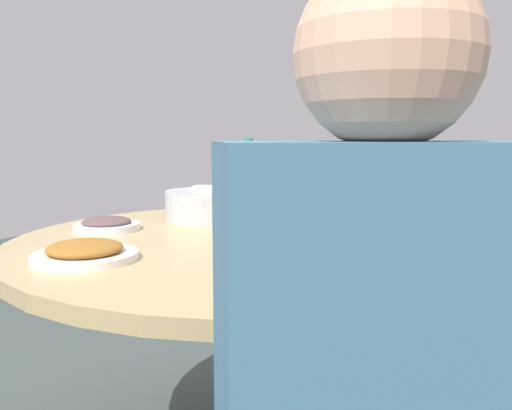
{
  "coord_description": "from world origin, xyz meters",
  "views": [
    {
      "loc": [
        -0.64,
        1.26,
        1.02
      ],
      "look_at": [
        -0.01,
        0.03,
        0.84
      ],
      "focal_mm": 37.19,
      "sensor_mm": 36.0,
      "label": 1
    }
  ],
  "objects_px": {
    "dish_tofu_braise": "(313,213)",
    "dish_stirfry": "(85,252)",
    "round_dining_table": "(257,288)",
    "tea_cup_near": "(453,261)",
    "rice_bowl": "(209,205)",
    "tea_cup_far": "(409,211)",
    "dish_eggplant": "(107,224)",
    "green_bottle": "(249,180)",
    "dish_shrimp": "(356,230)",
    "soup_bowl": "(334,265)",
    "diner_left": "(377,385)"
  },
  "relations": [
    {
      "from": "round_dining_table",
      "to": "tea_cup_far",
      "type": "height_order",
      "value": "tea_cup_far"
    },
    {
      "from": "rice_bowl",
      "to": "round_dining_table",
      "type": "bearing_deg",
      "value": 144.38
    },
    {
      "from": "dish_shrimp",
      "to": "dish_stirfry",
      "type": "distance_m",
      "value": 0.71
    },
    {
      "from": "diner_left",
      "to": "tea_cup_near",
      "type": "bearing_deg",
      "value": -91.35
    },
    {
      "from": "rice_bowl",
      "to": "soup_bowl",
      "type": "distance_m",
      "value": 0.79
    },
    {
      "from": "dish_tofu_braise",
      "to": "diner_left",
      "type": "height_order",
      "value": "diner_left"
    },
    {
      "from": "soup_bowl",
      "to": "dish_stirfry",
      "type": "relative_size",
      "value": 1.17
    },
    {
      "from": "soup_bowl",
      "to": "dish_eggplant",
      "type": "height_order",
      "value": "soup_bowl"
    },
    {
      "from": "dish_tofu_braise",
      "to": "dish_shrimp",
      "type": "xyz_separation_m",
      "value": [
        -0.23,
        0.27,
        0.0
      ]
    },
    {
      "from": "soup_bowl",
      "to": "dish_shrimp",
      "type": "xyz_separation_m",
      "value": [
        0.09,
        -0.44,
        -0.01
      ]
    },
    {
      "from": "tea_cup_near",
      "to": "diner_left",
      "type": "xyz_separation_m",
      "value": [
        0.01,
        0.55,
        -0.02
      ]
    },
    {
      "from": "dish_shrimp",
      "to": "tea_cup_near",
      "type": "relative_size",
      "value": 3.57
    },
    {
      "from": "dish_shrimp",
      "to": "green_bottle",
      "type": "relative_size",
      "value": 0.91
    },
    {
      "from": "round_dining_table",
      "to": "diner_left",
      "type": "height_order",
      "value": "diner_left"
    },
    {
      "from": "rice_bowl",
      "to": "tea_cup_far",
      "type": "relative_size",
      "value": 4.26
    },
    {
      "from": "soup_bowl",
      "to": "dish_tofu_braise",
      "type": "xyz_separation_m",
      "value": [
        0.32,
        -0.72,
        -0.01
      ]
    },
    {
      "from": "rice_bowl",
      "to": "green_bottle",
      "type": "distance_m",
      "value": 0.32
    },
    {
      "from": "round_dining_table",
      "to": "tea_cup_near",
      "type": "relative_size",
      "value": 19.4
    },
    {
      "from": "dish_tofu_braise",
      "to": "dish_shrimp",
      "type": "height_order",
      "value": "dish_shrimp"
    },
    {
      "from": "rice_bowl",
      "to": "dish_stirfry",
      "type": "bearing_deg",
      "value": 95.22
    },
    {
      "from": "tea_cup_far",
      "to": "diner_left",
      "type": "xyz_separation_m",
      "value": [
        -0.2,
        1.19,
        -0.03
      ]
    },
    {
      "from": "dish_tofu_braise",
      "to": "dish_stirfry",
      "type": "height_order",
      "value": "dish_stirfry"
    },
    {
      "from": "tea_cup_near",
      "to": "dish_stirfry",
      "type": "bearing_deg",
      "value": 18.19
    },
    {
      "from": "round_dining_table",
      "to": "dish_shrimp",
      "type": "relative_size",
      "value": 5.43
    },
    {
      "from": "round_dining_table",
      "to": "diner_left",
      "type": "bearing_deg",
      "value": 125.27
    },
    {
      "from": "soup_bowl",
      "to": "diner_left",
      "type": "height_order",
      "value": "diner_left"
    },
    {
      "from": "dish_stirfry",
      "to": "diner_left",
      "type": "distance_m",
      "value": 0.79
    },
    {
      "from": "dish_shrimp",
      "to": "soup_bowl",
      "type": "bearing_deg",
      "value": 100.95
    },
    {
      "from": "soup_bowl",
      "to": "dish_tofu_braise",
      "type": "distance_m",
      "value": 0.78
    },
    {
      "from": "dish_shrimp",
      "to": "dish_stirfry",
      "type": "height_order",
      "value": "dish_stirfry"
    },
    {
      "from": "green_bottle",
      "to": "soup_bowl",
      "type": "bearing_deg",
      "value": 126.78
    },
    {
      "from": "rice_bowl",
      "to": "tea_cup_near",
      "type": "distance_m",
      "value": 0.88
    },
    {
      "from": "tea_cup_near",
      "to": "rice_bowl",
      "type": "bearing_deg",
      "value": -24.6
    },
    {
      "from": "dish_tofu_braise",
      "to": "dish_eggplant",
      "type": "bearing_deg",
      "value": 48.34
    },
    {
      "from": "dish_stirfry",
      "to": "diner_left",
      "type": "xyz_separation_m",
      "value": [
        -0.73,
        0.31,
        -0.01
      ]
    },
    {
      "from": "dish_tofu_braise",
      "to": "tea_cup_far",
      "type": "height_order",
      "value": "tea_cup_far"
    },
    {
      "from": "round_dining_table",
      "to": "rice_bowl",
      "type": "height_order",
      "value": "rice_bowl"
    },
    {
      "from": "round_dining_table",
      "to": "dish_stirfry",
      "type": "distance_m",
      "value": 0.49
    },
    {
      "from": "dish_eggplant",
      "to": "tea_cup_near",
      "type": "height_order",
      "value": "tea_cup_near"
    },
    {
      "from": "rice_bowl",
      "to": "tea_cup_near",
      "type": "xyz_separation_m",
      "value": [
        -0.8,
        0.36,
        -0.02
      ]
    },
    {
      "from": "diner_left",
      "to": "dish_stirfry",
      "type": "bearing_deg",
      "value": -22.97
    },
    {
      "from": "green_bottle",
      "to": "diner_left",
      "type": "xyz_separation_m",
      "value": [
        -0.8,
        1.23,
        -0.1
      ]
    },
    {
      "from": "soup_bowl",
      "to": "dish_shrimp",
      "type": "distance_m",
      "value": 0.45
    },
    {
      "from": "soup_bowl",
      "to": "diner_left",
      "type": "distance_m",
      "value": 0.45
    },
    {
      "from": "dish_eggplant",
      "to": "tea_cup_far",
      "type": "xyz_separation_m",
      "value": [
        -0.76,
        -0.57,
        0.02
      ]
    },
    {
      "from": "dish_tofu_braise",
      "to": "dish_stirfry",
      "type": "distance_m",
      "value": 0.85
    },
    {
      "from": "soup_bowl",
      "to": "round_dining_table",
      "type": "bearing_deg",
      "value": -44.12
    },
    {
      "from": "soup_bowl",
      "to": "dish_stirfry",
      "type": "height_order",
      "value": "soup_bowl"
    },
    {
      "from": "soup_bowl",
      "to": "tea_cup_near",
      "type": "xyz_separation_m",
      "value": [
        -0.2,
        -0.15,
        -0.0
      ]
    },
    {
      "from": "rice_bowl",
      "to": "dish_shrimp",
      "type": "relative_size",
      "value": 1.17
    }
  ]
}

